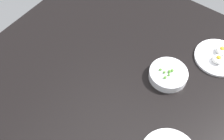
# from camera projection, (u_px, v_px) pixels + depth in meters

# --- Properties ---
(dining_table) EXTENTS (1.24, 1.14, 0.04)m
(dining_table) POSITION_uv_depth(u_px,v_px,m) (112.00, 75.00, 1.27)
(dining_table) COLOR black
(dining_table) RESTS_ON ground
(plate_eggs) EXTENTS (0.21, 0.21, 0.05)m
(plate_eggs) POSITION_uv_depth(u_px,v_px,m) (219.00, 57.00, 1.29)
(plate_eggs) COLOR silver
(plate_eggs) RESTS_ON dining_table
(bowl_peas) EXTENTS (0.16, 0.16, 0.05)m
(bowl_peas) POSITION_uv_depth(u_px,v_px,m) (168.00, 74.00, 1.22)
(bowl_peas) COLOR silver
(bowl_peas) RESTS_ON dining_table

